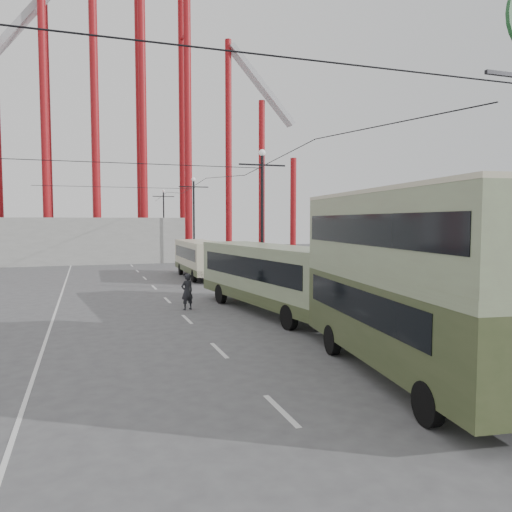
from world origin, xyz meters
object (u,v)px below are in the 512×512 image
object	(u,v)px
single_decker_cream	(199,257)
pedestrian	(187,292)
double_decker_bus	(406,274)
single_decker_green	(270,275)

from	to	relation	value
single_decker_cream	pedestrian	distance (m)	14.96
double_decker_bus	pedestrian	size ratio (longest dim) A/B	5.53
double_decker_bus	single_decker_cream	world-z (taller)	double_decker_bus
single_decker_green	pedestrian	size ratio (longest dim) A/B	6.41
double_decker_bus	single_decker_green	xyz separation A→B (m)	(-0.00, 11.29, -1.19)
single_decker_green	pedestrian	xyz separation A→B (m)	(-3.87, 2.05, -0.96)
double_decker_bus	single_decker_green	world-z (taller)	double_decker_bus
single_decker_green	pedestrian	bearing A→B (deg)	144.61
double_decker_bus	pedestrian	bearing A→B (deg)	113.50
double_decker_bus	single_decker_cream	xyz separation A→B (m)	(-0.04, 27.79, -1.42)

